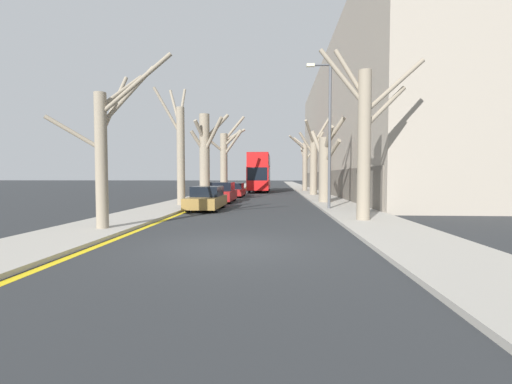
{
  "coord_description": "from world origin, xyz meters",
  "views": [
    {
      "loc": [
        1.29,
        -9.23,
        1.94
      ],
      "look_at": [
        -0.97,
        28.49,
        0.2
      ],
      "focal_mm": 24.0,
      "sensor_mm": 36.0,
      "label": 1
    }
  ],
  "objects_px": {
    "street_tree_left_0": "(106,145)",
    "street_tree_right_2": "(314,161)",
    "parked_car_0": "(207,199)",
    "street_tree_right_3": "(304,164)",
    "parked_car_1": "(222,193)",
    "street_tree_left_3": "(225,158)",
    "street_tree_left_2": "(205,153)",
    "lamp_post": "(328,129)",
    "double_decker_bus": "(260,171)",
    "street_tree_right_1": "(325,165)",
    "street_tree_right_0": "(365,136)",
    "parked_car_2": "(234,190)",
    "street_tree_left_1": "(180,149)"
  },
  "relations": [
    {
      "from": "lamp_post",
      "to": "parked_car_2",
      "type": "bearing_deg",
      "value": 118.79
    },
    {
      "from": "street_tree_right_3",
      "to": "street_tree_right_0",
      "type": "bearing_deg",
      "value": -89.77
    },
    {
      "from": "street_tree_left_0",
      "to": "street_tree_left_1",
      "type": "relative_size",
      "value": 0.78
    },
    {
      "from": "street_tree_left_2",
      "to": "parked_car_2",
      "type": "relative_size",
      "value": 1.68
    },
    {
      "from": "street_tree_left_2",
      "to": "lamp_post",
      "type": "distance_m",
      "value": 13.58
    },
    {
      "from": "street_tree_right_1",
      "to": "street_tree_right_3",
      "type": "xyz_separation_m",
      "value": [
        0.11,
        19.45,
        0.79
      ]
    },
    {
      "from": "street_tree_left_3",
      "to": "parked_car_0",
      "type": "relative_size",
      "value": 2.03
    },
    {
      "from": "street_tree_right_1",
      "to": "double_decker_bus",
      "type": "bearing_deg",
      "value": 106.88
    },
    {
      "from": "street_tree_left_3",
      "to": "street_tree_right_0",
      "type": "relative_size",
      "value": 1.23
    },
    {
      "from": "street_tree_left_0",
      "to": "parked_car_1",
      "type": "distance_m",
      "value": 13.94
    },
    {
      "from": "street_tree_right_3",
      "to": "parked_car_0",
      "type": "distance_m",
      "value": 25.61
    },
    {
      "from": "street_tree_right_2",
      "to": "double_decker_bus",
      "type": "xyz_separation_m",
      "value": [
        -5.79,
        8.42,
        -0.85
      ]
    },
    {
      "from": "street_tree_left_3",
      "to": "parked_car_0",
      "type": "distance_m",
      "value": 20.14
    },
    {
      "from": "street_tree_right_1",
      "to": "street_tree_right_0",
      "type": "bearing_deg",
      "value": -88.68
    },
    {
      "from": "street_tree_right_0",
      "to": "parked_car_2",
      "type": "relative_size",
      "value": 1.61
    },
    {
      "from": "parked_car_0",
      "to": "parked_car_1",
      "type": "distance_m",
      "value": 5.77
    },
    {
      "from": "street_tree_right_3",
      "to": "parked_car_0",
      "type": "height_order",
      "value": "street_tree_right_3"
    },
    {
      "from": "street_tree_left_2",
      "to": "double_decker_bus",
      "type": "bearing_deg",
      "value": 72.63
    },
    {
      "from": "street_tree_left_2",
      "to": "double_decker_bus",
      "type": "height_order",
      "value": "street_tree_left_2"
    },
    {
      "from": "street_tree_right_2",
      "to": "street_tree_right_1",
      "type": "bearing_deg",
      "value": -91.31
    },
    {
      "from": "street_tree_left_2",
      "to": "double_decker_bus",
      "type": "relative_size",
      "value": 0.76
    },
    {
      "from": "street_tree_right_0",
      "to": "lamp_post",
      "type": "distance_m",
      "value": 5.18
    },
    {
      "from": "street_tree_right_2",
      "to": "street_tree_left_0",
      "type": "bearing_deg",
      "value": -113.16
    },
    {
      "from": "street_tree_right_2",
      "to": "double_decker_bus",
      "type": "height_order",
      "value": "street_tree_right_2"
    },
    {
      "from": "lamp_post",
      "to": "street_tree_right_2",
      "type": "bearing_deg",
      "value": 86.97
    },
    {
      "from": "street_tree_left_2",
      "to": "street_tree_right_3",
      "type": "xyz_separation_m",
      "value": [
        9.77,
        14.23,
        -0.47
      ]
    },
    {
      "from": "street_tree_left_1",
      "to": "street_tree_left_2",
      "type": "relative_size",
      "value": 1.04
    },
    {
      "from": "street_tree_left_1",
      "to": "street_tree_right_2",
      "type": "distance_m",
      "value": 16.08
    },
    {
      "from": "street_tree_right_3",
      "to": "parked_car_1",
      "type": "xyz_separation_m",
      "value": [
        -7.59,
        -18.52,
        -2.82
      ]
    },
    {
      "from": "street_tree_right_2",
      "to": "parked_car_2",
      "type": "distance_m",
      "value": 8.49
    },
    {
      "from": "street_tree_right_2",
      "to": "parked_car_0",
      "type": "height_order",
      "value": "street_tree_right_2"
    },
    {
      "from": "street_tree_left_3",
      "to": "street_tree_right_3",
      "type": "bearing_deg",
      "value": 25.56
    },
    {
      "from": "street_tree_right_1",
      "to": "double_decker_bus",
      "type": "distance_m",
      "value": 19.15
    },
    {
      "from": "street_tree_right_2",
      "to": "double_decker_bus",
      "type": "relative_size",
      "value": 0.78
    },
    {
      "from": "parked_car_0",
      "to": "parked_car_2",
      "type": "bearing_deg",
      "value": 90.0
    },
    {
      "from": "parked_car_2",
      "to": "street_tree_right_3",
      "type": "bearing_deg",
      "value": 57.0
    },
    {
      "from": "street_tree_left_1",
      "to": "parked_car_1",
      "type": "relative_size",
      "value": 1.8
    },
    {
      "from": "lamp_post",
      "to": "street_tree_right_0",
      "type": "bearing_deg",
      "value": -81.15
    },
    {
      "from": "parked_car_0",
      "to": "lamp_post",
      "type": "bearing_deg",
      "value": 0.08
    },
    {
      "from": "street_tree_left_2",
      "to": "street_tree_right_1",
      "type": "height_order",
      "value": "street_tree_left_2"
    },
    {
      "from": "street_tree_left_0",
      "to": "street_tree_right_2",
      "type": "bearing_deg",
      "value": 66.84
    },
    {
      "from": "street_tree_left_2",
      "to": "street_tree_right_2",
      "type": "relative_size",
      "value": 0.98
    },
    {
      "from": "street_tree_left_1",
      "to": "parked_car_1",
      "type": "height_order",
      "value": "street_tree_left_1"
    },
    {
      "from": "double_decker_bus",
      "to": "parked_car_2",
      "type": "relative_size",
      "value": 2.2
    },
    {
      "from": "street_tree_left_3",
      "to": "street_tree_right_0",
      "type": "xyz_separation_m",
      "value": [
        9.59,
        -24.78,
        -0.45
      ]
    },
    {
      "from": "street_tree_left_2",
      "to": "street_tree_right_1",
      "type": "distance_m",
      "value": 11.05
    },
    {
      "from": "double_decker_bus",
      "to": "parked_car_1",
      "type": "height_order",
      "value": "double_decker_bus"
    },
    {
      "from": "parked_car_1",
      "to": "parked_car_2",
      "type": "bearing_deg",
      "value": 90.0
    },
    {
      "from": "street_tree_right_3",
      "to": "parked_car_1",
      "type": "distance_m",
      "value": 20.21
    },
    {
      "from": "street_tree_left_0",
      "to": "parked_car_0",
      "type": "relative_size",
      "value": 1.4
    }
  ]
}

